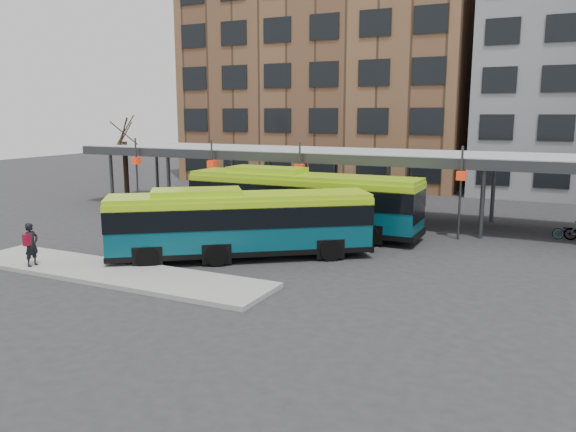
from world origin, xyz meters
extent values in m
plane|color=#28282B|center=(0.00, 0.00, 0.00)|extent=(120.00, 120.00, 0.00)
cube|color=gray|center=(-5.50, -3.00, 0.09)|extent=(14.00, 3.00, 0.18)
cube|color=#999B9E|center=(0.00, 13.00, 4.00)|extent=(40.00, 6.00, 0.35)
cube|color=#383A3D|center=(0.00, 10.00, 3.85)|extent=(40.00, 0.15, 0.55)
cylinder|color=#383A3D|center=(-18.00, 10.50, 1.90)|extent=(0.24, 0.24, 3.80)
cylinder|color=#383A3D|center=(-18.00, 15.50, 1.90)|extent=(0.24, 0.24, 3.80)
cylinder|color=#383A3D|center=(-13.00, 10.50, 1.90)|extent=(0.24, 0.24, 3.80)
cylinder|color=#383A3D|center=(-13.00, 15.50, 1.90)|extent=(0.24, 0.24, 3.80)
cylinder|color=#383A3D|center=(-8.00, 10.50, 1.90)|extent=(0.24, 0.24, 3.80)
cylinder|color=#383A3D|center=(-8.00, 15.50, 1.90)|extent=(0.24, 0.24, 3.80)
cylinder|color=#383A3D|center=(-3.00, 10.50, 1.90)|extent=(0.24, 0.24, 3.80)
cylinder|color=#383A3D|center=(-3.00, 15.50, 1.90)|extent=(0.24, 0.24, 3.80)
cylinder|color=#383A3D|center=(2.00, 10.50, 1.90)|extent=(0.24, 0.24, 3.80)
cylinder|color=#383A3D|center=(2.00, 15.50, 1.90)|extent=(0.24, 0.24, 3.80)
cylinder|color=#383A3D|center=(7.00, 10.50, 1.90)|extent=(0.24, 0.24, 3.80)
cylinder|color=#383A3D|center=(7.00, 15.50, 1.90)|extent=(0.24, 0.24, 3.80)
cylinder|color=#383A3D|center=(-15.00, 9.70, 2.40)|extent=(0.12, 0.12, 4.80)
cube|color=red|center=(-15.00, 9.70, 3.30)|extent=(0.45, 0.45, 0.45)
cylinder|color=#383A3D|center=(-9.00, 9.70, 2.40)|extent=(0.12, 0.12, 4.80)
cube|color=red|center=(-9.00, 9.70, 3.30)|extent=(0.45, 0.45, 0.45)
cylinder|color=#383A3D|center=(-3.00, 9.70, 2.40)|extent=(0.12, 0.12, 4.80)
cube|color=red|center=(-3.00, 9.70, 3.30)|extent=(0.45, 0.45, 0.45)
cylinder|color=#383A3D|center=(6.00, 9.70, 2.40)|extent=(0.12, 0.12, 4.80)
cube|color=red|center=(6.00, 9.70, 3.30)|extent=(0.45, 0.45, 0.45)
cylinder|color=black|center=(-18.00, 12.00, 2.20)|extent=(0.36, 0.36, 4.40)
cylinder|color=black|center=(-17.90, 12.00, 4.80)|extent=(0.08, 1.63, 1.59)
cylinder|color=black|center=(-18.00, 12.10, 4.80)|extent=(1.63, 0.13, 1.59)
cylinder|color=black|center=(-18.10, 11.99, 4.80)|extent=(0.15, 1.63, 1.59)
cylinder|color=black|center=(-18.00, 11.90, 4.80)|extent=(1.63, 0.10, 1.59)
cube|color=brown|center=(-10.00, 32.00, 11.00)|extent=(26.00, 14.00, 22.00)
cube|color=#074150|center=(-2.10, 1.51, 1.53)|extent=(10.67, 8.68, 2.39)
cube|color=black|center=(-2.10, 1.51, 2.01)|extent=(10.74, 8.75, 0.91)
cube|color=#94C614|center=(-2.10, 1.51, 2.82)|extent=(10.61, 8.60, 0.19)
cube|color=#94C614|center=(-3.65, 0.39, 3.01)|extent=(4.10, 3.64, 0.33)
cube|color=black|center=(-2.10, 1.51, 0.45)|extent=(10.75, 8.76, 0.23)
cylinder|color=black|center=(1.67, 2.82, 0.48)|extent=(0.94, 0.79, 0.96)
cylinder|color=black|center=(0.30, 4.70, 0.48)|extent=(0.94, 0.79, 0.96)
cylinder|color=black|center=(-2.35, -0.11, 0.48)|extent=(0.94, 0.79, 0.96)
cylinder|color=black|center=(-3.72, 1.78, 0.48)|extent=(0.94, 0.79, 0.96)
cylinder|color=black|center=(-4.66, -1.79, 0.48)|extent=(0.94, 0.79, 0.96)
cylinder|color=black|center=(-6.03, 0.09, 0.48)|extent=(0.94, 0.79, 0.96)
cube|color=#074150|center=(-1.90, 7.57, 1.69)|extent=(12.65, 2.65, 2.63)
cube|color=black|center=(-1.90, 7.57, 2.21)|extent=(12.70, 2.71, 1.00)
cube|color=#94C614|center=(-1.90, 7.57, 3.11)|extent=(12.65, 2.54, 0.21)
cube|color=#94C614|center=(-4.01, 7.57, 3.32)|extent=(4.22, 1.90, 0.37)
cube|color=black|center=(-1.90, 7.57, 0.50)|extent=(12.71, 2.71, 0.25)
cylinder|color=black|center=(2.31, 6.29, 0.53)|extent=(1.05, 0.32, 1.05)
cylinder|color=black|center=(2.31, 8.86, 0.53)|extent=(1.05, 0.32, 1.05)
cylinder|color=black|center=(-3.16, 6.28, 0.53)|extent=(1.05, 0.32, 1.05)
cylinder|color=black|center=(-3.17, 8.85, 0.53)|extent=(1.05, 0.32, 1.05)
cylinder|color=black|center=(-6.32, 6.28, 0.53)|extent=(1.05, 0.32, 1.05)
cylinder|color=black|center=(-6.33, 8.85, 0.53)|extent=(1.05, 0.32, 1.05)
imported|color=black|center=(-8.89, -3.93, 1.09)|extent=(0.47, 0.69, 1.81)
cube|color=maroon|center=(-8.88, -4.11, 1.33)|extent=(0.21, 0.35, 0.48)
imported|color=slate|center=(11.20, 12.05, 0.44)|extent=(1.71, 0.71, 0.88)
camera|label=1|loc=(10.44, -19.55, 6.40)|focal=35.00mm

